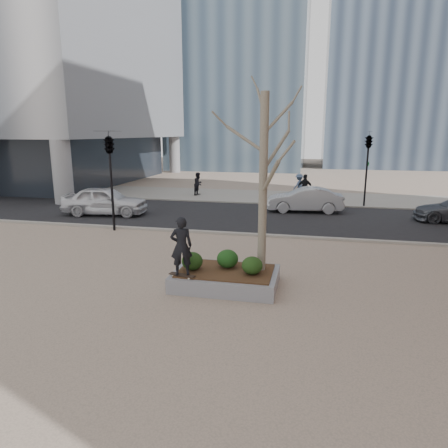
% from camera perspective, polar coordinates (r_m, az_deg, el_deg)
% --- Properties ---
extents(ground, '(120.00, 120.00, 0.00)m').
position_cam_1_polar(ground, '(12.13, -4.41, -8.42)').
color(ground, gray).
rests_on(ground, ground).
extents(street, '(60.00, 8.00, 0.02)m').
position_cam_1_polar(street, '(21.52, 3.32, 1.10)').
color(street, black).
rests_on(street, ground).
extents(far_sidewalk, '(60.00, 6.00, 0.02)m').
position_cam_1_polar(far_sidewalk, '(28.34, 5.61, 3.93)').
color(far_sidewalk, gray).
rests_on(far_sidewalk, ground).
extents(planter, '(3.00, 2.00, 0.45)m').
position_cam_1_polar(planter, '(11.81, 0.27, -7.81)').
color(planter, gray).
rests_on(planter, ground).
extents(planter_mulch, '(2.70, 1.70, 0.04)m').
position_cam_1_polar(planter_mulch, '(11.73, 0.27, -6.69)').
color(planter_mulch, '#382314').
rests_on(planter_mulch, planter).
extents(sycamore_tree, '(2.80, 2.80, 6.60)m').
position_cam_1_polar(sycamore_tree, '(11.20, 5.70, 9.70)').
color(sycamore_tree, gray).
rests_on(sycamore_tree, planter_mulch).
extents(shrub_left, '(0.62, 0.62, 0.53)m').
position_cam_1_polar(shrub_left, '(11.72, -4.57, -5.30)').
color(shrub_left, black).
rests_on(shrub_left, planter_mulch).
extents(shrub_middle, '(0.64, 0.64, 0.54)m').
position_cam_1_polar(shrub_middle, '(11.87, 0.51, -4.98)').
color(shrub_middle, '#173C13').
rests_on(shrub_middle, planter_mulch).
extents(shrub_right, '(0.60, 0.60, 0.51)m').
position_cam_1_polar(shrub_right, '(11.36, 4.04, -5.93)').
color(shrub_right, '#163410').
rests_on(shrub_right, planter_mulch).
extents(skateboard, '(0.80, 0.37, 0.08)m').
position_cam_1_polar(skateboard, '(11.34, -6.01, -7.37)').
color(skateboard, black).
rests_on(skateboard, planter).
extents(skateboarder, '(0.71, 0.59, 1.66)m').
position_cam_1_polar(skateboarder, '(11.07, -6.11, -3.15)').
color(skateboarder, black).
rests_on(skateboarder, skateboard).
extents(police_car, '(4.73, 2.40, 1.54)m').
position_cam_1_polar(police_car, '(22.71, -16.64, 3.21)').
color(police_car, silver).
rests_on(police_car, street).
extents(car_silver, '(4.32, 1.83, 1.39)m').
position_cam_1_polar(car_silver, '(23.05, 11.46, 3.43)').
color(car_silver, '#9EA1A6').
rests_on(car_silver, street).
extents(pedestrian_a, '(0.79, 0.92, 1.62)m').
position_cam_1_polar(pedestrian_a, '(28.79, -3.69, 5.76)').
color(pedestrian_a, black).
rests_on(pedestrian_a, far_sidewalk).
extents(pedestrian_b, '(1.11, 1.18, 1.61)m').
position_cam_1_polar(pedestrian_b, '(28.44, 10.68, 5.46)').
color(pedestrian_b, '#44597B').
rests_on(pedestrian_b, far_sidewalk).
extents(pedestrian_c, '(1.14, 0.79, 1.80)m').
position_cam_1_polar(pedestrian_c, '(26.24, 11.51, 5.03)').
color(pedestrian_c, black).
rests_on(pedestrian_c, far_sidewalk).
extents(traffic_light_near, '(0.60, 2.48, 4.50)m').
position_cam_1_polar(traffic_light_near, '(18.75, -15.79, 5.83)').
color(traffic_light_near, black).
rests_on(traffic_light_near, ground).
extents(traffic_light_far, '(0.60, 2.48, 4.50)m').
position_cam_1_polar(traffic_light_far, '(25.68, 19.71, 7.35)').
color(traffic_light_far, black).
rests_on(traffic_light_far, ground).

